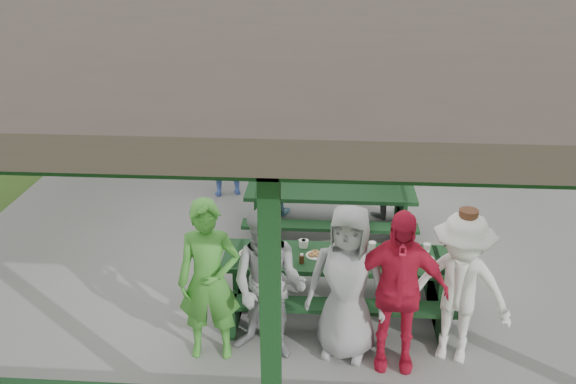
# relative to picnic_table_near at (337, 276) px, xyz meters

# --- Properties ---
(ground) EXTENTS (90.00, 90.00, 0.00)m
(ground) POSITION_rel_picnic_table_near_xyz_m (-0.55, 1.20, -0.58)
(ground) COLOR #31571B
(ground) RESTS_ON ground
(concrete_slab) EXTENTS (10.00, 8.00, 0.10)m
(concrete_slab) POSITION_rel_picnic_table_near_xyz_m (-0.55, 1.20, -0.53)
(concrete_slab) COLOR slate
(concrete_slab) RESTS_ON ground
(pavilion_structure) EXTENTS (10.60, 8.60, 3.24)m
(pavilion_structure) POSITION_rel_picnic_table_near_xyz_m (-0.55, 1.20, 2.59)
(pavilion_structure) COLOR black
(pavilion_structure) RESTS_ON concrete_slab
(picnic_table_near) EXTENTS (2.73, 1.39, 0.75)m
(picnic_table_near) POSITION_rel_picnic_table_near_xyz_m (0.00, 0.00, 0.00)
(picnic_table_near) COLOR black
(picnic_table_near) RESTS_ON concrete_slab
(picnic_table_far) EXTENTS (2.52, 1.39, 0.75)m
(picnic_table_far) POSITION_rel_picnic_table_near_xyz_m (-0.09, 2.00, -0.01)
(picnic_table_far) COLOR black
(picnic_table_far) RESTS_ON concrete_slab
(table_setting) EXTENTS (2.32, 0.45, 0.10)m
(table_setting) POSITION_rel_picnic_table_near_xyz_m (0.05, 0.05, 0.31)
(table_setting) COLOR white
(table_setting) RESTS_ON picnic_table_near
(contestant_green) EXTENTS (0.70, 0.49, 1.84)m
(contestant_green) POSITION_rel_picnic_table_near_xyz_m (-1.36, -0.92, 0.44)
(contestant_green) COLOR #3F8B2E
(contestant_green) RESTS_ON concrete_slab
(contestant_grey_left) EXTENTS (0.97, 0.84, 1.74)m
(contestant_grey_left) POSITION_rel_picnic_table_near_xyz_m (-0.74, -0.88, 0.39)
(contestant_grey_left) COLOR gray
(contestant_grey_left) RESTS_ON concrete_slab
(contestant_grey_mid) EXTENTS (0.97, 0.74, 1.77)m
(contestant_grey_mid) POSITION_rel_picnic_table_near_xyz_m (0.09, -0.80, 0.41)
(contestant_grey_mid) COLOR gray
(contestant_grey_mid) RESTS_ON concrete_slab
(contestant_red) EXTENTS (1.08, 0.50, 1.81)m
(contestant_red) POSITION_rel_picnic_table_near_xyz_m (0.59, -0.95, 0.43)
(contestant_red) COLOR red
(contestant_red) RESTS_ON concrete_slab
(contestant_white_fedora) EXTENTS (1.26, 0.96, 1.78)m
(contestant_white_fedora) POSITION_rel_picnic_table_near_xyz_m (1.26, -0.81, 0.39)
(contestant_white_fedora) COLOR silver
(contestant_white_fedora) RESTS_ON concrete_slab
(spectator_lblue) EXTENTS (1.41, 0.68, 1.46)m
(spectator_lblue) POSITION_rel_picnic_table_near_xyz_m (-1.03, 2.76, 0.25)
(spectator_lblue) COLOR #92CBE2
(spectator_lblue) RESTS_ON concrete_slab
(spectator_blue) EXTENTS (0.78, 0.65, 1.84)m
(spectator_blue) POSITION_rel_picnic_table_near_xyz_m (-1.91, 3.45, 0.44)
(spectator_blue) COLOR #3F59A3
(spectator_blue) RESTS_ON concrete_slab
(spectator_grey) EXTENTS (0.88, 0.77, 1.53)m
(spectator_grey) POSITION_rel_picnic_table_near_xyz_m (0.79, 2.80, 0.28)
(spectator_grey) COLOR gray
(spectator_grey) RESTS_ON concrete_slab
(pickup_truck) EXTENTS (6.11, 3.44, 1.61)m
(pickup_truck) POSITION_rel_picnic_table_near_xyz_m (2.45, 8.84, 0.23)
(pickup_truck) COLOR silver
(pickup_truck) RESTS_ON ground
(farm_trailer) EXTENTS (3.41, 2.33, 1.21)m
(farm_trailer) POSITION_rel_picnic_table_near_xyz_m (-3.57, 9.26, 0.02)
(farm_trailer) COLOR navy
(farm_trailer) RESTS_ON ground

